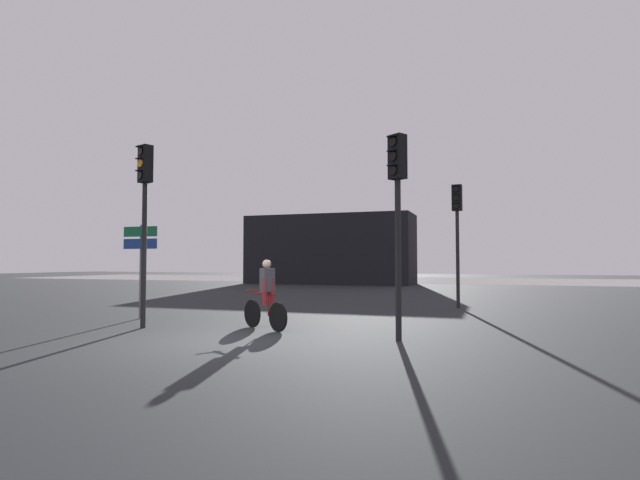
% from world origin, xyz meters
% --- Properties ---
extents(ground_plane, '(120.00, 120.00, 0.00)m').
position_xyz_m(ground_plane, '(0.00, 0.00, 0.00)').
color(ground_plane, black).
extents(water_strip, '(80.00, 16.00, 0.01)m').
position_xyz_m(water_strip, '(0.00, 36.04, 0.00)').
color(water_strip, gray).
rests_on(water_strip, ground).
extents(distant_building, '(12.07, 4.00, 4.97)m').
position_xyz_m(distant_building, '(-6.03, 26.04, 2.49)').
color(distant_building, black).
rests_on(distant_building, ground).
extents(traffic_light_near_left, '(0.39, 0.41, 4.37)m').
position_xyz_m(traffic_light_near_left, '(-2.66, 1.28, 3.04)').
color(traffic_light_near_left, black).
rests_on(traffic_light_near_left, ground).
extents(traffic_light_near_right, '(0.40, 0.42, 4.13)m').
position_xyz_m(traffic_light_near_right, '(3.42, 1.33, 2.88)').
color(traffic_light_near_right, black).
rests_on(traffic_light_near_right, ground).
extents(traffic_light_far_right, '(0.35, 0.37, 4.23)m').
position_xyz_m(traffic_light_far_right, '(4.07, 9.09, 2.95)').
color(traffic_light_far_right, black).
rests_on(traffic_light_far_right, ground).
extents(direction_sign_post, '(1.10, 0.11, 2.60)m').
position_xyz_m(direction_sign_post, '(-4.03, 2.86, 1.79)').
color(direction_sign_post, slate).
rests_on(direction_sign_post, ground).
extents(cyclist, '(1.50, 0.90, 1.62)m').
position_xyz_m(cyclist, '(0.25, 1.94, 0.82)').
color(cyclist, black).
rests_on(cyclist, ground).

